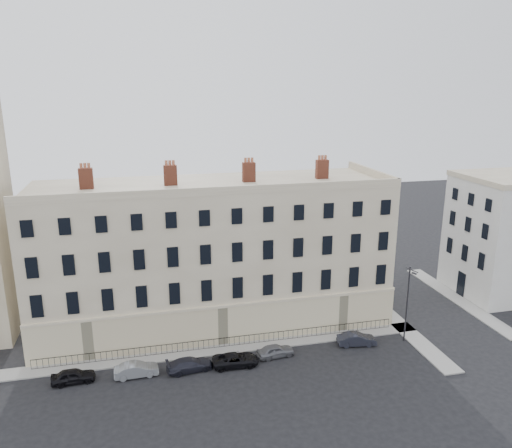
# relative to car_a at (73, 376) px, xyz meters

# --- Properties ---
(ground) EXTENTS (160.00, 160.00, 0.00)m
(ground) POSITION_rel_car_a_xyz_m (19.59, -2.55, -0.62)
(ground) COLOR black
(ground) RESTS_ON ground
(terrace) EXTENTS (36.22, 12.22, 17.00)m
(terrace) POSITION_rel_car_a_xyz_m (13.63, 9.41, 6.88)
(terrace) COLOR tan
(terrace) RESTS_ON ground
(adjacent_building) EXTENTS (10.00, 10.00, 14.00)m
(adjacent_building) POSITION_rel_car_a_xyz_m (48.59, 8.45, 6.38)
(adjacent_building) COLOR silver
(adjacent_building) RESTS_ON ground
(pavement_terrace) EXTENTS (48.00, 2.00, 0.12)m
(pavement_terrace) POSITION_rel_car_a_xyz_m (9.59, 2.45, -0.56)
(pavement_terrace) COLOR gray
(pavement_terrace) RESTS_ON ground
(pavement_east_return) EXTENTS (2.00, 24.00, 0.12)m
(pavement_east_return) POSITION_rel_car_a_xyz_m (32.59, 5.45, -0.56)
(pavement_east_return) COLOR gray
(pavement_east_return) RESTS_ON ground
(pavement_adjacent) EXTENTS (2.00, 20.00, 0.12)m
(pavement_adjacent) POSITION_rel_car_a_xyz_m (42.59, 7.45, -0.56)
(pavement_adjacent) COLOR gray
(pavement_adjacent) RESTS_ON ground
(railings) EXTENTS (35.00, 0.04, 0.96)m
(railings) POSITION_rel_car_a_xyz_m (13.59, 2.85, -0.07)
(railings) COLOR black
(railings) RESTS_ON ground
(car_a) EXTENTS (3.72, 1.69, 1.24)m
(car_a) POSITION_rel_car_a_xyz_m (0.00, 0.00, 0.00)
(car_a) COLOR black
(car_a) RESTS_ON ground
(car_b) EXTENTS (3.87, 1.49, 1.26)m
(car_b) POSITION_rel_car_a_xyz_m (5.26, -0.26, 0.01)
(car_b) COLOR gray
(car_b) RESTS_ON ground
(car_c) EXTENTS (4.32, 2.17, 1.20)m
(car_c) POSITION_rel_car_a_xyz_m (9.90, -0.46, -0.02)
(car_c) COLOR #22232E
(car_c) RESTS_ON ground
(car_d) EXTENTS (4.29, 2.07, 1.18)m
(car_d) POSITION_rel_car_a_xyz_m (14.05, -0.59, -0.03)
(car_d) COLOR black
(car_d) RESTS_ON ground
(car_e) EXTENTS (3.68, 1.82, 1.21)m
(car_e) POSITION_rel_car_a_xyz_m (18.00, 0.08, -0.02)
(car_e) COLOR slate
(car_e) RESTS_ON ground
(car_f) EXTENTS (3.94, 1.87, 1.25)m
(car_f) POSITION_rel_car_a_xyz_m (26.32, 0.31, 0.00)
(car_f) COLOR #22232D
(car_f) RESTS_ON ground
(streetlamp) EXTENTS (0.57, 1.67, 7.88)m
(streetlamp) POSITION_rel_car_a_xyz_m (31.27, -0.10, 3.75)
(streetlamp) COLOR #2D2D32
(streetlamp) RESTS_ON ground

